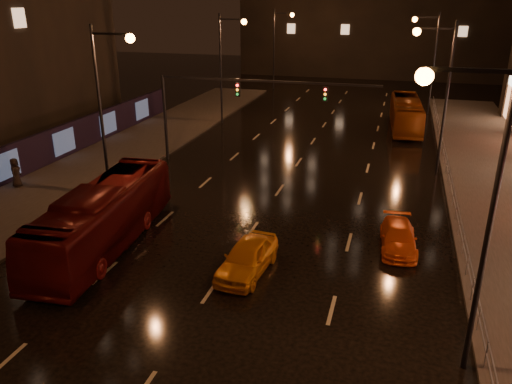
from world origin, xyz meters
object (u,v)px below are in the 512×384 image
Objects in this scene: bus_red at (104,217)px; taxi_far at (398,237)px; bus_curb at (406,114)px; pedestrian_c at (16,172)px; taxi_near at (247,257)px.

taxi_far is (13.63, 3.64, -0.96)m from bus_red.
pedestrian_c is (-23.35, -22.75, -0.36)m from bus_curb.
taxi_far is 23.38m from pedestrian_c.
bus_red is 5.97× the size of pedestrian_c.
pedestrian_c reaches higher than taxi_near.
taxi_near is 1.08× the size of taxi_far.
bus_curb is 29.28m from taxi_near.
bus_curb is at bearing -64.32° from pedestrian_c.
taxi_near is at bearing -151.12° from taxi_far.
bus_red reaches higher than taxi_far.
taxi_near is 7.55m from taxi_far.
pedestrian_c is (-17.02, 5.84, 0.34)m from taxi_near.
bus_curb is at bearing 82.49° from taxi_near.
taxi_far is at bearing -93.82° from bus_curb.
bus_curb reaches higher than pedestrian_c.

